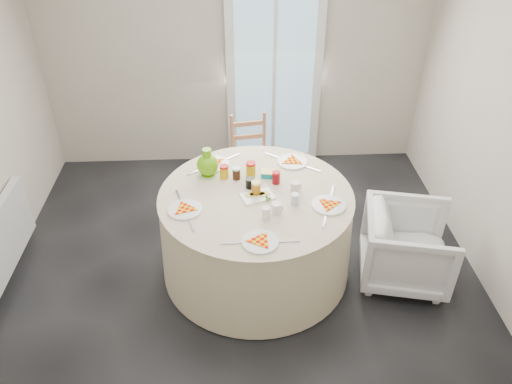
{
  "coord_description": "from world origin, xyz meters",
  "views": [
    {
      "loc": [
        -0.04,
        -3.01,
        3.03
      ],
      "look_at": [
        0.12,
        0.15,
        0.8
      ],
      "focal_mm": 35.0,
      "sensor_mm": 36.0,
      "label": 1
    }
  ],
  "objects_px": {
    "radiator": "(4,238)",
    "wooden_chair": "(251,155)",
    "green_pitcher": "(208,164)",
    "armchair": "(409,240)",
    "table": "(256,234)"
  },
  "relations": [
    {
      "from": "wooden_chair",
      "to": "radiator",
      "type": "bearing_deg",
      "value": -160.98
    },
    {
      "from": "radiator",
      "to": "wooden_chair",
      "type": "relative_size",
      "value": 1.17
    },
    {
      "from": "green_pitcher",
      "to": "wooden_chair",
      "type": "bearing_deg",
      "value": 71.22
    },
    {
      "from": "radiator",
      "to": "green_pitcher",
      "type": "distance_m",
      "value": 1.77
    },
    {
      "from": "armchair",
      "to": "green_pitcher",
      "type": "height_order",
      "value": "green_pitcher"
    },
    {
      "from": "radiator",
      "to": "green_pitcher",
      "type": "height_order",
      "value": "green_pitcher"
    },
    {
      "from": "radiator",
      "to": "wooden_chair",
      "type": "xyz_separation_m",
      "value": [
        2.07,
        1.07,
        0.09
      ]
    },
    {
      "from": "radiator",
      "to": "table",
      "type": "distance_m",
      "value": 2.06
    },
    {
      "from": "green_pitcher",
      "to": "table",
      "type": "bearing_deg",
      "value": -32.28
    },
    {
      "from": "wooden_chair",
      "to": "green_pitcher",
      "type": "relative_size",
      "value": 3.67
    },
    {
      "from": "table",
      "to": "green_pitcher",
      "type": "height_order",
      "value": "green_pitcher"
    },
    {
      "from": "armchair",
      "to": "table",
      "type": "bearing_deg",
      "value": 94.87
    },
    {
      "from": "radiator",
      "to": "table",
      "type": "bearing_deg",
      "value": -1.28
    },
    {
      "from": "wooden_chair",
      "to": "armchair",
      "type": "bearing_deg",
      "value": -54.55
    },
    {
      "from": "radiator",
      "to": "armchair",
      "type": "xyz_separation_m",
      "value": [
        3.29,
        -0.21,
        0.01
      ]
    }
  ]
}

